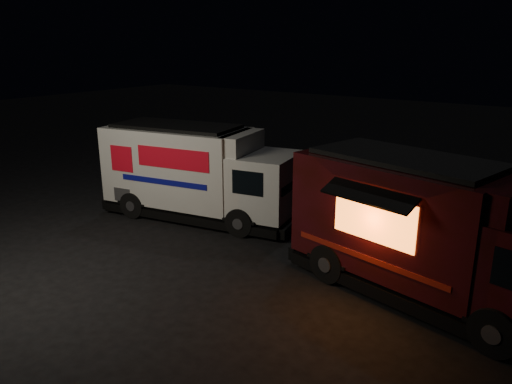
{
  "coord_description": "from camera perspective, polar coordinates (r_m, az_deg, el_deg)",
  "views": [
    {
      "loc": [
        9.16,
        -8.9,
        5.64
      ],
      "look_at": [
        1.49,
        2.0,
        1.57
      ],
      "focal_mm": 35.0,
      "sensor_mm": 36.0,
      "label": 1
    }
  ],
  "objects": [
    {
      "name": "red_truck",
      "position": [
        11.7,
        19.87,
        -4.38
      ],
      "size": [
        7.19,
        3.96,
        3.17
      ],
      "primitive_type": null,
      "rotation": [
        0.0,
        0.0,
        -0.23
      ],
      "color": "#3B0A13",
      "rests_on": "ground"
    },
    {
      "name": "white_truck",
      "position": [
        16.28,
        -6.28,
        2.21
      ],
      "size": [
        7.0,
        3.43,
        3.04
      ],
      "primitive_type": null,
      "rotation": [
        0.0,
        0.0,
        0.18
      ],
      "color": "silver",
      "rests_on": "ground"
    },
    {
      "name": "ground",
      "position": [
        13.96,
        -9.85,
        -7.13
      ],
      "size": [
        80.0,
        80.0,
        0.0
      ],
      "primitive_type": "plane",
      "color": "black",
      "rests_on": "ground"
    }
  ]
}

